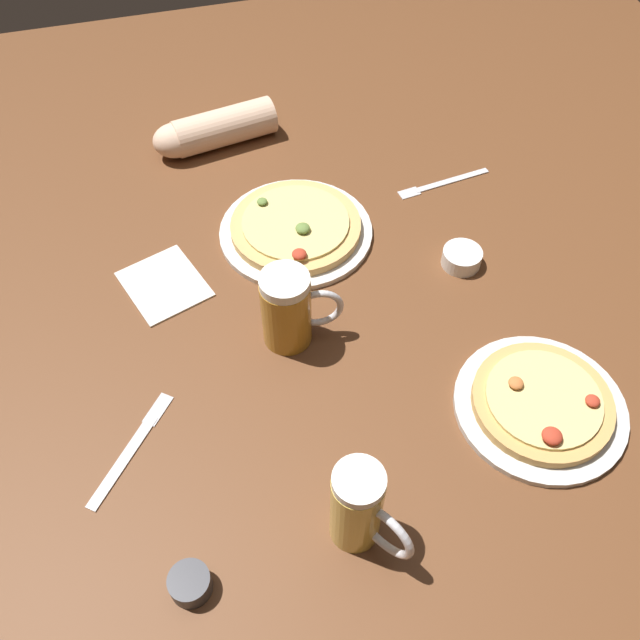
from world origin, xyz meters
name	(u,v)px	position (x,y,z in m)	size (l,w,h in m)	color
ground_plane	(320,332)	(0.00, 0.00, -0.01)	(2.40, 2.40, 0.03)	brown
pizza_plate_near	(541,404)	(0.30, -0.26, 0.02)	(0.28, 0.28, 0.05)	silver
pizza_plate_far	(296,228)	(0.02, 0.24, 0.02)	(0.30, 0.30, 0.05)	silver
beer_mug_dark	(289,309)	(-0.06, -0.01, 0.08)	(0.14, 0.09, 0.15)	#B27A23
beer_mug_amber	(360,508)	(-0.05, -0.38, 0.08)	(0.09, 0.12, 0.17)	gold
ramekin_sauce	(462,258)	(0.30, 0.08, 0.02)	(0.08, 0.08, 0.03)	white
ramekin_butter	(190,584)	(-0.29, -0.39, 0.02)	(0.06, 0.06, 0.04)	#333338
napkin_folded	(164,284)	(-0.26, 0.18, 0.00)	(0.13, 0.16, 0.01)	silver
fork_left	(442,183)	(0.36, 0.30, 0.00)	(0.21, 0.05, 0.01)	silver
knife_right	(132,448)	(-0.35, -0.15, 0.00)	(0.15, 0.18, 0.01)	silver
diner_arm	(211,131)	(-0.09, 0.56, 0.04)	(0.28, 0.12, 0.08)	beige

